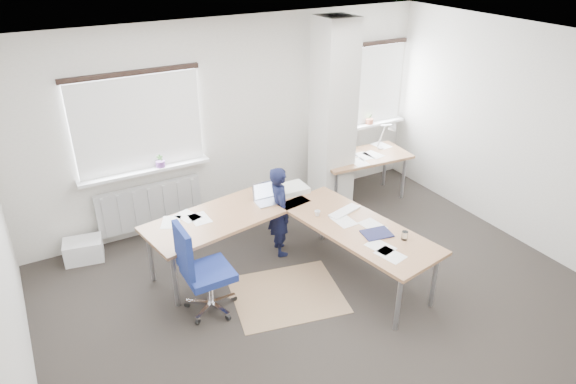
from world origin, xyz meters
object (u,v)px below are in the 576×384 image
task_chair (206,288)px  desk_side (363,158)px  desk_main (294,221)px  person (280,211)px

task_chair → desk_side: bearing=22.7°
desk_main → task_chair: (-1.22, -0.21, -0.38)m
person → task_chair: bearing=129.4°
task_chair → person: bearing=26.5°
desk_side → person: size_ratio=1.21×
task_chair → person: 1.45m
desk_side → person: bearing=-155.1°
desk_side → task_chair: (-3.07, -1.33, -0.37)m
person → desk_main: bearing=-173.8°
task_chair → person: size_ratio=0.93×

